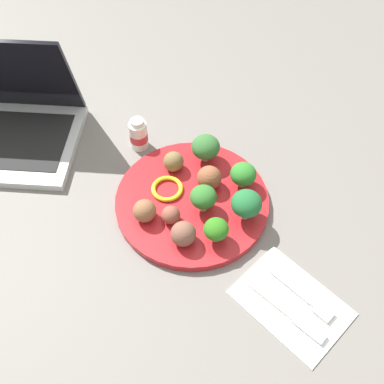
{
  "coord_description": "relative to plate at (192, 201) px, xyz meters",
  "views": [
    {
      "loc": [
        0.35,
        -0.34,
        0.68
      ],
      "look_at": [
        0.0,
        0.0,
        0.04
      ],
      "focal_mm": 42.15,
      "sensor_mm": 36.0,
      "label": 1
    }
  ],
  "objects": [
    {
      "name": "meatball_front_right",
      "position": [
        0.01,
        -0.06,
        0.02
      ],
      "size": [
        0.03,
        0.03,
        0.03
      ],
      "primitive_type": "sphere",
      "color": "brown",
      "rests_on": "plate"
    },
    {
      "name": "meatball_mid_left",
      "position": [
        0.05,
        -0.07,
        0.03
      ],
      "size": [
        0.04,
        0.04,
        0.04
      ],
      "primitive_type": "sphere",
      "color": "brown",
      "rests_on": "plate"
    },
    {
      "name": "broccoli_floret_back_left",
      "position": [
        0.09,
        0.04,
        0.05
      ],
      "size": [
        0.05,
        0.05,
        0.06
      ],
      "color": "#9DC27B",
      "rests_on": "plate"
    },
    {
      "name": "yogurt_bottle",
      "position": [
        -0.18,
        0.02,
        0.02
      ],
      "size": [
        0.04,
        0.04,
        0.07
      ],
      "color": "white",
      "rests_on": "ground_plane"
    },
    {
      "name": "fork",
      "position": [
        0.26,
        -0.0,
        -0.0
      ],
      "size": [
        0.12,
        0.02,
        0.01
      ],
      "color": "silver",
      "rests_on": "napkin"
    },
    {
      "name": "broccoli_floret_near_rim",
      "position": [
        0.03,
        -0.0,
        0.04
      ],
      "size": [
        0.05,
        0.05,
        0.05
      ],
      "color": "#A1C36B",
      "rests_on": "plate"
    },
    {
      "name": "broccoli_floret_center",
      "position": [
        0.09,
        -0.03,
        0.04
      ],
      "size": [
        0.04,
        0.04,
        0.05
      ],
      "color": "#9AB77A",
      "rests_on": "plate"
    },
    {
      "name": "meatball_back_left",
      "position": [
        0.0,
        0.04,
        0.03
      ],
      "size": [
        0.05,
        0.05,
        0.05
      ],
      "primitive_type": "sphere",
      "color": "brown",
      "rests_on": "plate"
    },
    {
      "name": "pepper_ring_far_rim",
      "position": [
        -0.05,
        -0.02,
        0.01
      ],
      "size": [
        0.08,
        0.08,
        0.01
      ],
      "primitive_type": "torus",
      "rotation": [
        0.0,
        0.0,
        1.02
      ],
      "color": "yellow",
      "rests_on": "plate"
    },
    {
      "name": "napkin",
      "position": [
        0.25,
        -0.02,
        -0.01
      ],
      "size": [
        0.17,
        0.12,
        0.01
      ],
      "primitive_type": "cube",
      "rotation": [
        0.0,
        0.0,
        0.01
      ],
      "color": "white",
      "rests_on": "ground_plane"
    },
    {
      "name": "plate",
      "position": [
        0.0,
        0.0,
        0.0
      ],
      "size": [
        0.28,
        0.28,
        0.02
      ],
      "primitive_type": "cylinder",
      "color": "red",
      "rests_on": "ground_plane"
    },
    {
      "name": "broccoli_floret_mid_left",
      "position": [
        -0.05,
        0.09,
        0.04
      ],
      "size": [
        0.05,
        0.05,
        0.06
      ],
      "color": "#93CC75",
      "rests_on": "plate"
    },
    {
      "name": "ground_plane",
      "position": [
        0.0,
        0.0,
        -0.01
      ],
      "size": [
        4.0,
        4.0,
        0.0
      ],
      "primitive_type": "plane",
      "color": "slate"
    },
    {
      "name": "broccoli_floret_back_right",
      "position": [
        0.04,
        0.09,
        0.04
      ],
      "size": [
        0.05,
        0.05,
        0.05
      ],
      "color": "#90CD6D",
      "rests_on": "plate"
    },
    {
      "name": "meatball_far_rim",
      "position": [
        -0.03,
        -0.09,
        0.03
      ],
      "size": [
        0.04,
        0.04,
        0.04
      ],
      "primitive_type": "sphere",
      "color": "brown",
      "rests_on": "plate"
    },
    {
      "name": "meatball_near_rim",
      "position": [
        -0.08,
        0.03,
        0.03
      ],
      "size": [
        0.04,
        0.04,
        0.04
      ],
      "primitive_type": "sphere",
      "color": "brown",
      "rests_on": "plate"
    },
    {
      "name": "knife",
      "position": [
        0.26,
        -0.04,
        -0.0
      ],
      "size": [
        0.15,
        0.02,
        0.01
      ],
      "color": "white",
      "rests_on": "napkin"
    }
  ]
}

